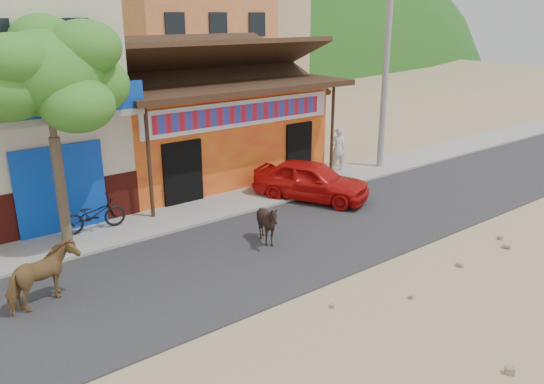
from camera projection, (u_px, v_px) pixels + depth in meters
The scene contains 13 objects.
ground at pixel (340, 280), 12.77m from camera, with size 120.00×120.00×0.00m, color #9E825B.
road at pixel (276, 246), 14.64m from camera, with size 60.00×5.00×0.04m, color #28282B.
sidewalk at pixel (210, 209), 17.25m from camera, with size 60.00×2.00×0.12m, color gray.
dance_club at pixel (199, 129), 20.85m from camera, with size 8.00×6.00×3.60m, color orange.
apartment_front at pixel (180, 16), 34.07m from camera, with size 9.00×9.00×12.00m, color #CC723F.
apartment_rear at pixel (242, 28), 44.11m from camera, with size 8.00×8.00×10.00m, color tan.
tree at pixel (54, 137), 13.46m from camera, with size 3.00×3.00×6.00m, color #2D721E, non-canonical shape.
utility_pole at pixel (386, 67), 20.71m from camera, with size 0.24×0.24×8.00m, color gray.
cow_tan at pixel (43, 277), 11.44m from camera, with size 0.72×1.59×1.34m, color olive.
cow_dark at pixel (268, 223), 14.53m from camera, with size 0.97×1.09×1.20m, color black.
red_car at pixel (311, 180), 18.07m from camera, with size 1.60×3.97×1.35m, color red.
scooter at pixel (94, 215), 15.28m from camera, with size 0.64×1.84×0.97m, color black.
pedestrian at pixel (338, 149), 21.10m from camera, with size 0.63×0.42×1.74m, color silver.
Camera 1 is at (-8.28, -8.03, 6.09)m, focal length 35.00 mm.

